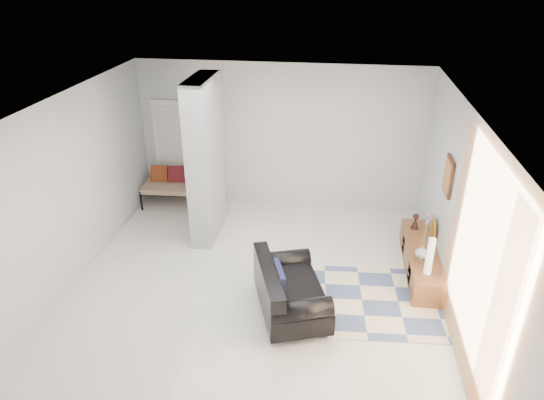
# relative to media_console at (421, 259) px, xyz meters

# --- Properties ---
(floor) EXTENTS (6.00, 6.00, 0.00)m
(floor) POSITION_rel_media_console_xyz_m (-2.52, -0.90, -0.20)
(floor) COLOR white
(floor) RESTS_ON ground
(ceiling) EXTENTS (6.00, 6.00, 0.00)m
(ceiling) POSITION_rel_media_console_xyz_m (-2.52, -0.90, 2.60)
(ceiling) COLOR white
(ceiling) RESTS_ON wall_back
(wall_back) EXTENTS (6.00, 0.00, 6.00)m
(wall_back) POSITION_rel_media_console_xyz_m (-2.52, 2.10, 1.20)
(wall_back) COLOR silver
(wall_back) RESTS_ON ground
(wall_front) EXTENTS (6.00, 0.00, 6.00)m
(wall_front) POSITION_rel_media_console_xyz_m (-2.52, -3.90, 1.20)
(wall_front) COLOR silver
(wall_front) RESTS_ON ground
(wall_left) EXTENTS (0.00, 6.00, 6.00)m
(wall_left) POSITION_rel_media_console_xyz_m (-5.27, -0.90, 1.20)
(wall_left) COLOR silver
(wall_left) RESTS_ON ground
(wall_right) EXTENTS (0.00, 6.00, 6.00)m
(wall_right) POSITION_rel_media_console_xyz_m (0.23, -0.90, 1.20)
(wall_right) COLOR silver
(wall_right) RESTS_ON ground
(partition_column) EXTENTS (0.35, 1.20, 2.80)m
(partition_column) POSITION_rel_media_console_xyz_m (-3.62, 0.70, 1.20)
(partition_column) COLOR #9CA0A3
(partition_column) RESTS_ON floor
(hallway_door) EXTENTS (0.85, 0.06, 2.04)m
(hallway_door) POSITION_rel_media_console_xyz_m (-4.62, 2.06, 0.82)
(hallway_door) COLOR white
(hallway_door) RESTS_ON floor
(curtain) EXTENTS (0.00, 2.55, 2.55)m
(curtain) POSITION_rel_media_console_xyz_m (0.15, -2.05, 1.25)
(curtain) COLOR orange
(curtain) RESTS_ON wall_right
(wall_art) EXTENTS (0.04, 0.45, 0.55)m
(wall_art) POSITION_rel_media_console_xyz_m (0.20, -0.00, 1.45)
(wall_art) COLOR #3C2110
(wall_art) RESTS_ON wall_right
(media_console) EXTENTS (0.45, 1.95, 0.80)m
(media_console) POSITION_rel_media_console_xyz_m (0.00, 0.00, 0.00)
(media_console) COLOR brown
(media_console) RESTS_ON floor
(loveseat) EXTENTS (1.24, 1.61, 0.76)m
(loveseat) POSITION_rel_media_console_xyz_m (-1.98, -1.32, 0.16)
(loveseat) COLOR silver
(loveseat) RESTS_ON floor
(daybed) EXTENTS (1.61, 0.75, 0.77)m
(daybed) POSITION_rel_media_console_xyz_m (-4.45, 1.73, 0.22)
(daybed) COLOR black
(daybed) RESTS_ON floor
(area_rug) EXTENTS (2.64, 1.86, 0.01)m
(area_rug) POSITION_rel_media_console_xyz_m (-0.92, -0.92, -0.20)
(area_rug) COLOR beige
(area_rug) RESTS_ON floor
(cylinder_lamp) EXTENTS (0.10, 0.10, 0.57)m
(cylinder_lamp) POSITION_rel_media_console_xyz_m (-0.02, -0.66, 0.48)
(cylinder_lamp) COLOR white
(cylinder_lamp) RESTS_ON media_console
(bronze_figurine) EXTENTS (0.15, 0.15, 0.27)m
(bronze_figurine) POSITION_rel_media_console_xyz_m (-0.05, 0.64, 0.33)
(bronze_figurine) COLOR black
(bronze_figurine) RESTS_ON media_console
(vase) EXTENTS (0.21, 0.21, 0.21)m
(vase) POSITION_rel_media_console_xyz_m (-0.05, -0.27, 0.30)
(vase) COLOR silver
(vase) RESTS_ON media_console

